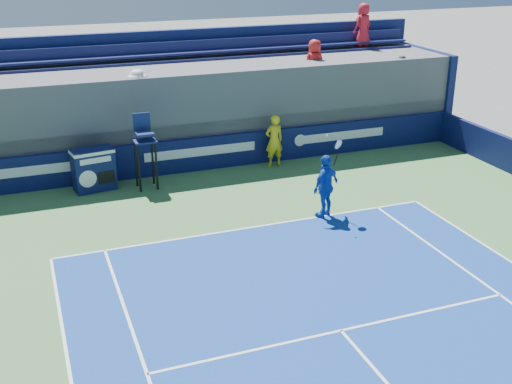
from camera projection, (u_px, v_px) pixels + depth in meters
name	position (u px, v px, depth m)	size (l,w,h in m)	color
ball_person	(274.00, 141.00, 22.85)	(0.69, 0.45, 1.88)	yellow
back_hoarding	(200.00, 154.00, 22.56)	(20.40, 0.21, 1.20)	#0C1143
match_clock	(93.00, 168.00, 20.72)	(1.42, 0.92, 1.40)	#0D1545
umpire_chair	(144.00, 143.00, 20.63)	(0.71, 0.71, 2.48)	black
tennis_player	(326.00, 186.00, 18.65)	(1.20, 0.95, 2.57)	#1545B2
stadium_seating	(185.00, 106.00, 23.88)	(21.00, 4.05, 5.19)	#49494E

